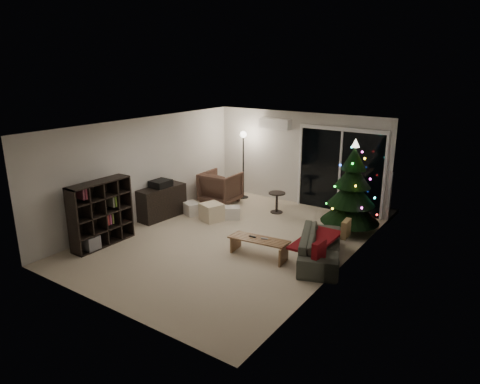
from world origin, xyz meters
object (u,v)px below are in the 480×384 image
object	(u,v)px
armchair	(221,187)
christmas_tree	(352,186)
sofa	(320,247)
bookshelf	(96,212)
coffee_table	(259,247)
media_cabinet	(162,202)

from	to	relation	value
armchair	christmas_tree	distance (m)	3.76
sofa	bookshelf	bearing A→B (deg)	92.88
bookshelf	coffee_table	size ratio (longest dim) A/B	1.17
armchair	media_cabinet	bearing A→B (deg)	71.23
media_cabinet	christmas_tree	distance (m)	4.62
media_cabinet	christmas_tree	xyz separation A→B (m)	(4.21, 1.76, 0.67)
sofa	coffee_table	bearing A→B (deg)	95.15
sofa	christmas_tree	size ratio (longest dim) A/B	0.89
bookshelf	coffee_table	world-z (taller)	bookshelf
bookshelf	coffee_table	bearing A→B (deg)	36.48
armchair	christmas_tree	xyz separation A→B (m)	(3.71, -0.02, 0.63)
media_cabinet	sofa	distance (m)	4.30
coffee_table	armchair	bearing A→B (deg)	132.55
media_cabinet	christmas_tree	bearing A→B (deg)	27.38
coffee_table	christmas_tree	bearing A→B (deg)	59.97
coffee_table	bookshelf	bearing A→B (deg)	-163.60
christmas_tree	media_cabinet	bearing A→B (deg)	-157.32
media_cabinet	armchair	size ratio (longest dim) A/B	1.31
armchair	sofa	world-z (taller)	armchair
media_cabinet	christmas_tree	size ratio (longest dim) A/B	0.59
bookshelf	armchair	bearing A→B (deg)	95.65
armchair	christmas_tree	bearing A→B (deg)	176.71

